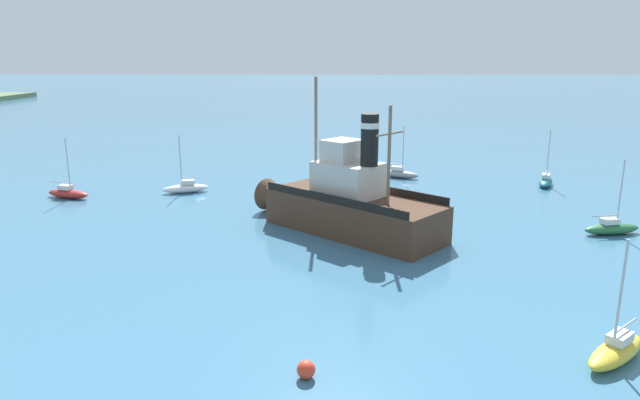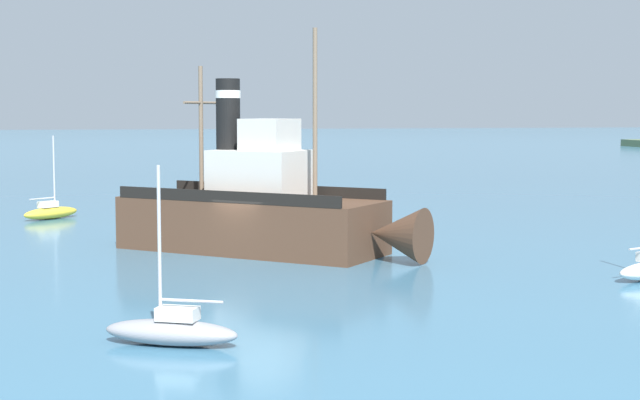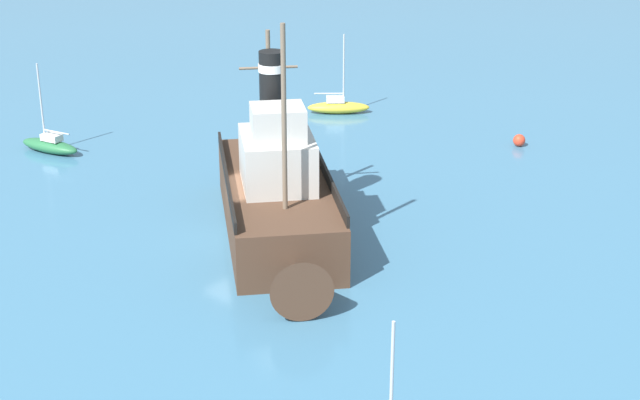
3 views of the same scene
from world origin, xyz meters
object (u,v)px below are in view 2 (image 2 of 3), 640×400
Objects in this scene: sailboat_yellow at (51,212)px; mooring_buoy at (244,206)px; sailboat_grey at (171,330)px; old_tugboat at (263,212)px.

mooring_buoy is at bearing 97.95° from sailboat_yellow.
mooring_buoy is (-1.63, 11.68, -0.09)m from sailboat_yellow.
sailboat_grey is at bearing 8.43° from sailboat_yellow.
sailboat_yellow is (-16.14, -10.08, -1.40)m from old_tugboat.
sailboat_yellow is at bearing -171.57° from sailboat_grey.
sailboat_yellow is 11.79m from mooring_buoy.
old_tugboat is at bearing 31.98° from sailboat_yellow.
old_tugboat is 2.68× the size of sailboat_yellow.
sailboat_yellow is at bearing -82.05° from mooring_buoy.
old_tugboat reaches higher than mooring_buoy.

